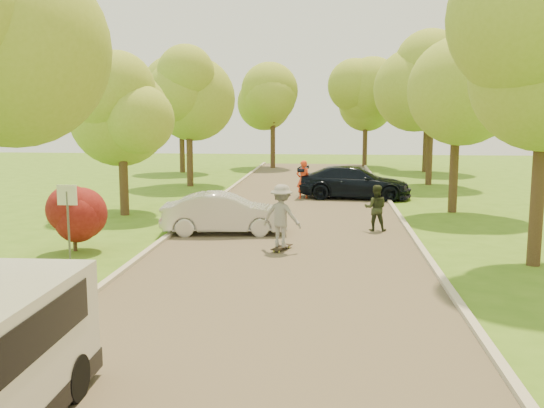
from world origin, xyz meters
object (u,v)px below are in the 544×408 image
at_px(street_sign, 68,207).
at_px(skateboarder, 282,216).
at_px(longboard, 282,247).
at_px(silver_sedan, 224,213).
at_px(person_olive, 376,208).
at_px(dark_sedan, 354,182).
at_px(person_striped, 303,180).

height_order(street_sign, skateboarder, street_sign).
xyz_separation_m(street_sign, longboard, (5.66, 2.11, -1.46)).
relative_size(street_sign, silver_sedan, 0.51).
distance_m(silver_sedan, skateboarder, 3.29).
xyz_separation_m(silver_sedan, person_olive, (5.18, 0.96, 0.11)).
bearing_deg(dark_sedan, person_striped, 104.03).
xyz_separation_m(dark_sedan, person_olive, (0.40, -8.25, 0.03)).
distance_m(silver_sedan, dark_sedan, 10.38).
xyz_separation_m(longboard, skateboarder, (0.00, -0.00, 0.96)).
xyz_separation_m(skateboarder, person_striped, (0.14, 11.27, -0.13)).
bearing_deg(person_striped, skateboarder, 65.61).
relative_size(dark_sedan, skateboarder, 2.86).
height_order(silver_sedan, skateboarder, skateboarder).
distance_m(skateboarder, person_striped, 11.27).
xyz_separation_m(street_sign, person_striped, (5.80, 13.38, -0.63)).
height_order(dark_sedan, person_olive, person_olive).
xyz_separation_m(street_sign, dark_sedan, (8.28, 13.78, -0.78)).
distance_m(dark_sedan, person_olive, 8.26).
relative_size(silver_sedan, person_olive, 2.62).
height_order(dark_sedan, skateboarder, skateboarder).
relative_size(longboard, skateboarder, 0.53).
xyz_separation_m(silver_sedan, skateboarder, (2.16, -2.45, 0.36)).
bearing_deg(person_striped, silver_sedan, 51.70).
bearing_deg(longboard, person_striped, -68.37).
height_order(longboard, person_striped, person_striped).
height_order(longboard, person_olive, person_olive).
bearing_deg(person_olive, dark_sedan, -82.26).
relative_size(longboard, person_olive, 0.61).
relative_size(longboard, person_striped, 0.53).
xyz_separation_m(dark_sedan, person_striped, (-2.48, -0.39, 0.15)).
bearing_deg(longboard, skateboarder, 113.25).
height_order(skateboarder, person_striped, skateboarder).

